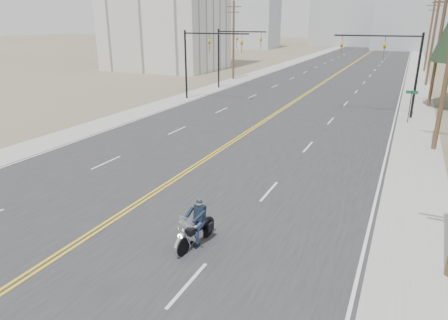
% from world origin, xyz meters
% --- Properties ---
extents(road, '(20.00, 200.00, 0.01)m').
position_xyz_m(road, '(0.00, 70.00, 0.01)').
color(road, '#303033').
rests_on(road, ground).
extents(sidewalk_left, '(3.00, 200.00, 0.01)m').
position_xyz_m(sidewalk_left, '(-11.50, 70.00, 0.01)').
color(sidewalk_left, '#A5A5A0').
rests_on(sidewalk_left, ground).
extents(sidewalk_right, '(3.00, 200.00, 0.01)m').
position_xyz_m(sidewalk_right, '(11.50, 70.00, 0.01)').
color(sidewalk_right, '#A5A5A0').
rests_on(sidewalk_right, ground).
extents(traffic_mast_left, '(7.10, 0.26, 7.00)m').
position_xyz_m(traffic_mast_left, '(-8.98, 32.00, 4.94)').
color(traffic_mast_left, black).
rests_on(traffic_mast_left, ground).
extents(traffic_mast_right, '(7.10, 0.26, 7.00)m').
position_xyz_m(traffic_mast_right, '(8.98, 32.00, 4.94)').
color(traffic_mast_right, black).
rests_on(traffic_mast_right, ground).
extents(traffic_mast_far, '(6.10, 0.26, 7.00)m').
position_xyz_m(traffic_mast_far, '(-9.31, 40.00, 4.87)').
color(traffic_mast_far, black).
rests_on(traffic_mast_far, ground).
extents(street_sign, '(0.90, 0.06, 2.62)m').
position_xyz_m(street_sign, '(10.80, 30.00, 1.80)').
color(street_sign, black).
rests_on(street_sign, ground).
extents(utility_pole_c, '(2.20, 0.30, 11.00)m').
position_xyz_m(utility_pole_c, '(12.50, 38.00, 5.73)').
color(utility_pole_c, brown).
rests_on(utility_pole_c, ground).
extents(utility_pole_d, '(2.20, 0.30, 11.50)m').
position_xyz_m(utility_pole_d, '(12.50, 53.00, 5.98)').
color(utility_pole_d, brown).
rests_on(utility_pole_d, ground).
extents(utility_pole_e, '(2.20, 0.30, 11.00)m').
position_xyz_m(utility_pole_e, '(12.50, 70.00, 5.73)').
color(utility_pole_e, brown).
rests_on(utility_pole_e, ground).
extents(utility_pole_left, '(2.20, 0.30, 10.50)m').
position_xyz_m(utility_pole_left, '(-12.50, 48.00, 5.48)').
color(utility_pole_left, brown).
rests_on(utility_pole_left, ground).
extents(haze_bldg_a, '(14.00, 12.00, 22.00)m').
position_xyz_m(haze_bldg_a, '(-35.00, 115.00, 11.00)').
color(haze_bldg_a, '#B7BCC6').
rests_on(haze_bldg_a, ground).
extents(haze_bldg_b, '(18.00, 14.00, 14.00)m').
position_xyz_m(haze_bldg_b, '(8.00, 125.00, 7.00)').
color(haze_bldg_b, '#ADB2B7').
rests_on(haze_bldg_b, ground).
extents(haze_bldg_d, '(20.00, 15.00, 26.00)m').
position_xyz_m(haze_bldg_d, '(-12.00, 140.00, 13.00)').
color(haze_bldg_d, '#ADB2B7').
rests_on(haze_bldg_d, ground).
extents(haze_bldg_f, '(12.00, 12.00, 16.00)m').
position_xyz_m(haze_bldg_f, '(-50.00, 130.00, 8.00)').
color(haze_bldg_f, '#ADB2B7').
rests_on(haze_bldg_f, ground).
extents(motorcyclist, '(1.20, 2.31, 1.73)m').
position_xyz_m(motorcyclist, '(4.10, 6.19, 0.87)').
color(motorcyclist, black).
rests_on(motorcyclist, ground).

